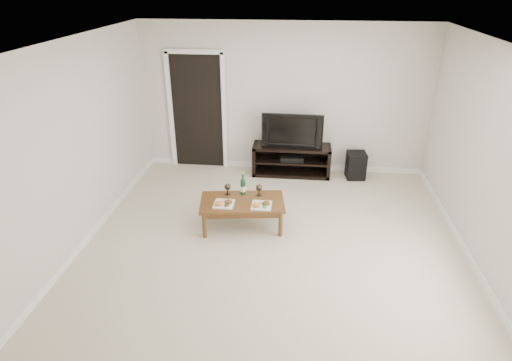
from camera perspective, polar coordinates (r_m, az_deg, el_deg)
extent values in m
plane|color=#BBAF96|center=(5.61, 2.05, -9.74)|extent=(5.50, 5.50, 0.00)
cube|color=beige|center=(7.60, 3.79, 10.75)|extent=(5.00, 0.04, 2.60)
cube|color=white|center=(4.62, 2.58, 17.78)|extent=(5.00, 5.50, 0.04)
cube|color=black|center=(7.85, -7.79, 8.98)|extent=(0.90, 0.02, 2.05)
cube|color=black|center=(7.66, 4.74, 2.75)|extent=(1.37, 0.45, 0.55)
imported|color=black|center=(7.46, 4.90, 6.83)|extent=(1.05, 0.17, 0.60)
cube|color=black|center=(7.63, 4.82, 3.06)|extent=(0.41, 0.32, 0.08)
cube|color=black|center=(7.72, 13.17, 1.99)|extent=(0.35, 0.35, 0.47)
cube|color=brown|center=(6.06, -1.83, -4.48)|extent=(1.24, 0.79, 0.42)
cube|color=white|center=(5.86, -4.31, -2.93)|extent=(0.27, 0.27, 0.07)
cube|color=white|center=(5.80, 0.74, -3.14)|extent=(0.27, 0.27, 0.07)
cylinder|color=#103A1F|center=(6.06, -1.75, -0.34)|extent=(0.07, 0.07, 0.35)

